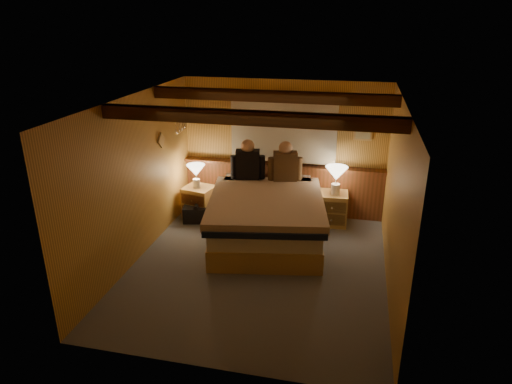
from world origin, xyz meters
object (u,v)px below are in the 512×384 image
(bed, at_px, (266,217))
(lamp_right, at_px, (336,175))
(person_left, at_px, (248,163))
(nightstand_left, at_px, (199,202))
(duffel_bag, at_px, (197,214))
(person_right, at_px, (285,164))
(nightstand_right, at_px, (332,208))
(lamp_left, at_px, (196,172))

(bed, bearing_deg, lamp_right, 28.65)
(bed, height_order, person_left, person_left)
(nightstand_left, height_order, duffel_bag, nightstand_left)
(nightstand_left, relative_size, person_right, 0.82)
(lamp_right, distance_m, duffel_bag, 2.51)
(bed, distance_m, nightstand_right, 1.31)
(nightstand_right, height_order, person_left, person_left)
(lamp_left, distance_m, lamp_right, 2.42)
(bed, xyz_separation_m, duffel_bag, (-1.33, 0.42, -0.25))
(nightstand_right, bearing_deg, bed, -141.84)
(bed, bearing_deg, nightstand_left, 144.15)
(nightstand_right, height_order, person_right, person_right)
(bed, height_order, lamp_left, lamp_left)
(lamp_left, xyz_separation_m, person_left, (0.91, 0.10, 0.20))
(lamp_right, bearing_deg, lamp_left, -175.65)
(nightstand_left, bearing_deg, nightstand_right, 16.40)
(nightstand_right, distance_m, person_right, 1.13)
(bed, bearing_deg, nightstand_right, 30.95)
(bed, relative_size, duffel_bag, 4.86)
(bed, distance_m, nightstand_left, 1.52)
(nightstand_left, distance_m, duffel_bag, 0.27)
(lamp_left, distance_m, person_left, 0.94)
(nightstand_left, xyz_separation_m, duffel_bag, (0.04, -0.24, -0.13))
(lamp_left, height_order, person_left, person_left)
(nightstand_right, bearing_deg, lamp_left, -177.51)
(nightstand_left, xyz_separation_m, nightstand_right, (2.35, 0.19, 0.01))
(nightstand_left, height_order, nightstand_right, nightstand_right)
(nightstand_left, relative_size, person_left, 0.81)
(person_right, bearing_deg, nightstand_right, -9.14)
(nightstand_left, relative_size, nightstand_right, 1.03)
(lamp_left, relative_size, person_left, 0.59)
(nightstand_left, bearing_deg, lamp_right, 15.47)
(lamp_right, distance_m, person_right, 0.88)
(person_right, bearing_deg, lamp_right, -11.72)
(lamp_left, relative_size, lamp_right, 0.87)
(lamp_right, bearing_deg, bed, -141.35)
(lamp_right, xyz_separation_m, duffel_bag, (-2.35, -0.40, -0.76))
(lamp_left, xyz_separation_m, lamp_right, (2.41, 0.18, 0.06))
(nightstand_left, bearing_deg, lamp_left, -121.05)
(nightstand_left, xyz_separation_m, person_right, (1.53, 0.13, 0.77))
(person_left, bearing_deg, nightstand_left, 173.76)
(lamp_right, xyz_separation_m, person_right, (-0.87, -0.03, 0.13))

